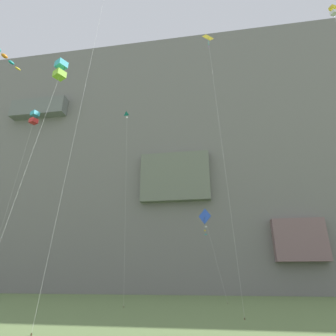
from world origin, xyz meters
The scene contains 9 objects.
cliff_face centered at (-0.01, 64.52, 28.03)m, with size 180.00×29.26×56.08m.
kite_box_high_center centered at (-20.46, 35.15, 26.44)m, with size 1.32×4.11×27.50m.
kite_box_mid_left centered at (-5.07, 17.43, 18.75)m, with size 1.36×3.22×19.59m.
kite_delta_low_center centered at (-4.05, 32.99, 21.57)m, with size 1.79×2.58×23.84m.
kite_delta_high_right centered at (-3.15, 20.38, 29.34)m, with size 1.41×4.80×31.11m.
kite_diamond_upper_mid centered at (5.61, 38.91, 10.45)m, with size 3.08×3.19×11.81m.
kite_diamond_upper_left centered at (7.47, 29.59, 30.83)m, with size 1.95×5.78×34.02m.
kite_windsock_front_field centered at (-20.99, 27.28, 31.72)m, with size 2.44×7.84×32.34m.
kite_box_low_left centered at (22.12, 27.40, 32.05)m, with size 2.95×2.89×32.97m.
Camera 1 is at (6.53, 0.70, 3.04)m, focal length 29.73 mm.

